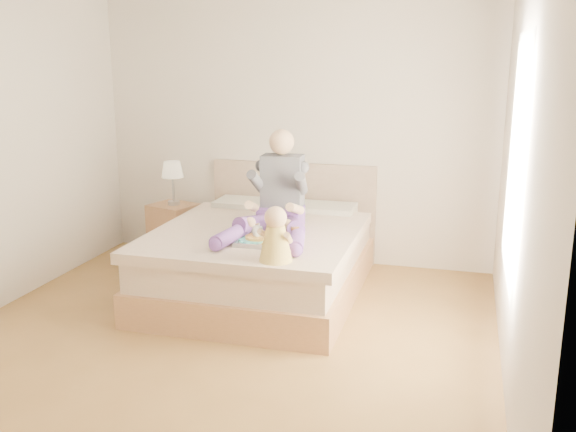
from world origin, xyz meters
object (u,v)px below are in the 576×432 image
(adult, at_px, (277,201))
(nightstand, at_px, (174,229))
(bed, at_px, (264,256))
(baby, at_px, (276,239))
(tray, at_px, (269,239))

(adult, bearing_deg, nightstand, 143.86)
(bed, bearing_deg, adult, -42.20)
(baby, bearing_deg, nightstand, 144.57)
(bed, relative_size, nightstand, 4.07)
(tray, bearing_deg, bed, 110.70)
(bed, xyz_separation_m, adult, (0.18, -0.16, 0.55))
(bed, xyz_separation_m, baby, (0.40, -0.94, 0.46))
(bed, bearing_deg, nightstand, 147.57)
(adult, bearing_deg, tray, -85.91)
(adult, height_order, tray, adult)
(adult, xyz_separation_m, tray, (0.04, -0.37, -0.22))
(bed, relative_size, tray, 4.38)
(nightstand, height_order, adult, adult)
(nightstand, xyz_separation_m, baby, (1.65, -1.74, 0.51))
(bed, bearing_deg, baby, -66.95)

